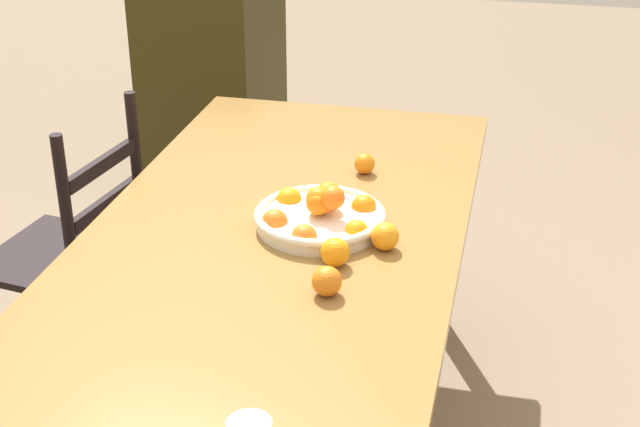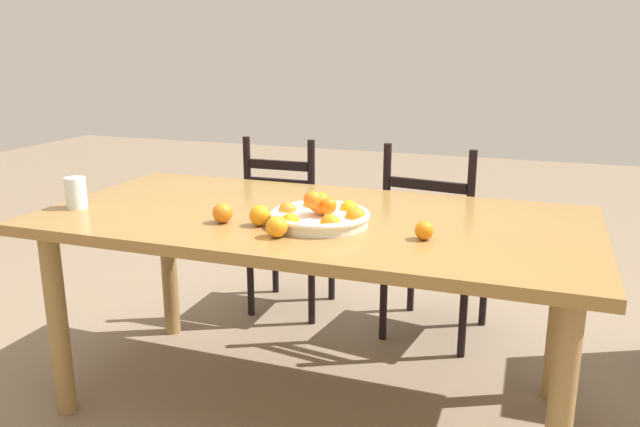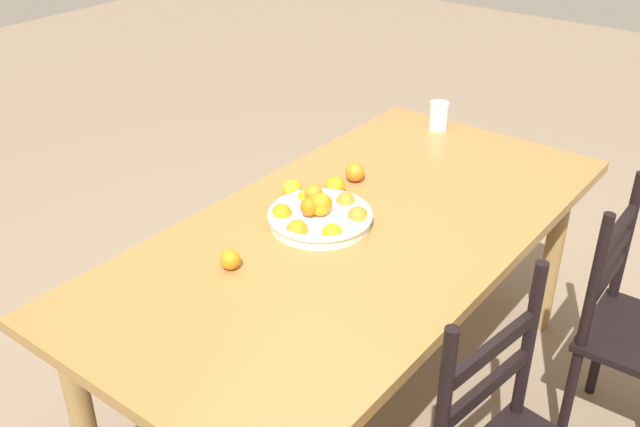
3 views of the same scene
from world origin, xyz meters
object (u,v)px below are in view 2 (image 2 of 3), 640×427
at_px(orange_loose_0, 223,213).
at_px(orange_loose_2, 424,230).
at_px(fruit_bowl, 321,215).
at_px(chair_by_cabinet, 435,250).
at_px(drinking_glass, 76,193).
at_px(chair_near_window, 289,229).
at_px(dining_table, 313,238).
at_px(orange_loose_1, 260,215).
at_px(orange_loose_3, 277,227).

relative_size(orange_loose_0, orange_loose_2, 1.16).
xyz_separation_m(fruit_bowl, orange_loose_2, (0.37, -0.05, -0.01)).
bearing_deg(chair_by_cabinet, drinking_glass, 47.06).
height_order(chair_near_window, orange_loose_2, chair_near_window).
bearing_deg(dining_table, orange_loose_0, -142.49).
distance_m(orange_loose_1, orange_loose_2, 0.56).
bearing_deg(chair_near_window, drinking_glass, 65.33).
bearing_deg(dining_table, fruit_bowl, -58.42).
bearing_deg(drinking_glass, chair_by_cabinet, 38.87).
xyz_separation_m(orange_loose_2, orange_loose_3, (-0.45, -0.14, 0.01)).
xyz_separation_m(dining_table, drinking_glass, (-0.89, -0.21, 0.15)).
bearing_deg(chair_by_cabinet, dining_table, 75.24).
distance_m(chair_near_window, fruit_bowl, 1.12).
bearing_deg(dining_table, orange_loose_3, -93.09).
height_order(dining_table, chair_near_window, chair_near_window).
height_order(fruit_bowl, drinking_glass, fruit_bowl).
xyz_separation_m(orange_loose_0, orange_loose_1, (0.14, 0.01, 0.00)).
height_order(orange_loose_0, orange_loose_3, same).
distance_m(chair_by_cabinet, orange_loose_0, 1.20).
bearing_deg(orange_loose_0, fruit_bowl, 15.42).
height_order(orange_loose_2, orange_loose_3, orange_loose_3).
height_order(chair_near_window, drinking_glass, chair_near_window).
bearing_deg(orange_loose_0, orange_loose_1, 4.14).
xyz_separation_m(chair_near_window, orange_loose_0, (0.18, -1.02, 0.36)).
bearing_deg(orange_loose_2, orange_loose_1, -176.92).
relative_size(chair_near_window, orange_loose_3, 13.18).
height_order(chair_by_cabinet, orange_loose_2, chair_by_cabinet).
distance_m(orange_loose_2, drinking_glass, 1.33).
distance_m(chair_by_cabinet, fruit_bowl, 0.99).
relative_size(fruit_bowl, orange_loose_1, 4.82).
bearing_deg(fruit_bowl, drinking_glass, -174.30).
bearing_deg(chair_near_window, chair_by_cabinet, 175.15).
bearing_deg(orange_loose_0, drinking_glass, -179.65).
xyz_separation_m(orange_loose_0, orange_loose_2, (0.70, 0.04, -0.00)).
bearing_deg(chair_near_window, orange_loose_0, 98.64).
distance_m(fruit_bowl, orange_loose_3, 0.20).
relative_size(chair_near_window, drinking_glass, 7.92).
bearing_deg(drinking_glass, orange_loose_2, 1.91).
bearing_deg(orange_loose_2, fruit_bowl, 172.12).
bearing_deg(drinking_glass, chair_near_window, 66.56).
xyz_separation_m(fruit_bowl, drinking_glass, (-0.95, -0.10, 0.02)).
relative_size(fruit_bowl, orange_loose_0, 4.91).
bearing_deg(orange_loose_3, orange_loose_1, 136.12).
height_order(dining_table, drinking_glass, drinking_glass).
xyz_separation_m(chair_near_window, chair_by_cabinet, (0.77, -0.05, -0.02)).
bearing_deg(drinking_glass, orange_loose_1, 1.04).
height_order(dining_table, orange_loose_3, orange_loose_3).
xyz_separation_m(orange_loose_0, drinking_glass, (-0.62, -0.00, 0.02)).
distance_m(chair_by_cabinet, drinking_glass, 1.61).
distance_m(fruit_bowl, orange_loose_0, 0.34).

